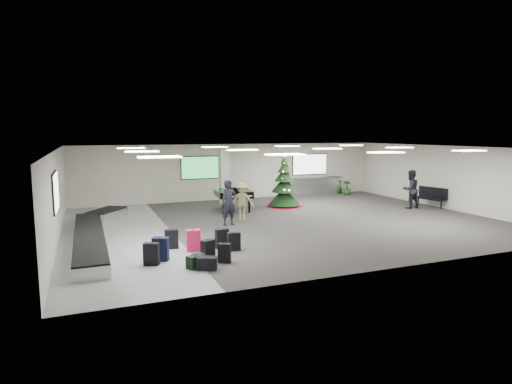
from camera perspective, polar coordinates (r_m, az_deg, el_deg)
name	(u,v)px	position (r m, az deg, el deg)	size (l,w,h in m)	color
ground	(286,222)	(18.71, 3.99, -3.95)	(18.00, 18.00, 0.00)	#353330
room_envelope	(272,167)	(18.82, 2.12, 3.30)	(18.02, 14.02, 3.21)	beige
baggage_carousel	(94,233)	(16.78, -20.84, -5.09)	(2.28, 9.71, 0.43)	silver
service_counter	(312,186)	(26.73, 7.45, 0.75)	(4.05, 0.65, 1.08)	silver
suitcase_0	(208,250)	(13.10, -6.42, -7.71)	(0.47, 0.40, 0.65)	black
suitcase_1	(224,253)	(12.85, -4.23, -8.12)	(0.42, 0.35, 0.60)	black
pink_suitcase	(193,240)	(14.17, -8.35, -6.40)	(0.48, 0.31, 0.73)	#D21B51
suitcase_3	(222,238)	(14.43, -4.57, -6.19)	(0.44, 0.25, 0.67)	black
navy_suitcase	(161,249)	(13.29, -12.60, -7.44)	(0.54, 0.44, 0.74)	black
suitcase_5	(151,254)	(12.94, -13.76, -8.04)	(0.50, 0.40, 0.68)	black
green_duffel	(196,261)	(12.51, -8.02, -9.14)	(0.62, 0.51, 0.39)	black
suitcase_7	(234,241)	(14.11, -2.98, -6.61)	(0.42, 0.24, 0.62)	black
suitcase_8	(172,239)	(14.58, -11.20, -6.18)	(0.47, 0.30, 0.67)	black
black_duffel	(207,263)	(12.29, -6.56, -9.42)	(0.64, 0.51, 0.39)	black
christmas_tree	(284,188)	(22.38, 3.80, 0.49)	(1.97, 1.97, 2.80)	maroon
grand_piano	(233,193)	(21.18, -3.03, -0.20)	(1.86, 2.28, 1.21)	black
bench	(432,196)	(23.95, 22.36, -0.50)	(0.91, 1.73, 1.04)	black
traveler_a	(229,203)	(17.81, -3.62, -1.44)	(0.69, 0.45, 1.90)	black
traveler_b	(242,201)	(18.86, -1.87, -1.23)	(1.09, 0.63, 1.69)	#9A8C5F
traveler_bench	(410,189)	(23.17, 19.89, 0.34)	(0.96, 0.74, 1.97)	black
potted_plant_left	(287,190)	(25.65, 4.17, 0.29)	(0.50, 0.40, 0.91)	#143D13
potted_plant_right	(347,188)	(27.25, 12.04, 0.58)	(0.51, 0.51, 0.90)	#143D13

